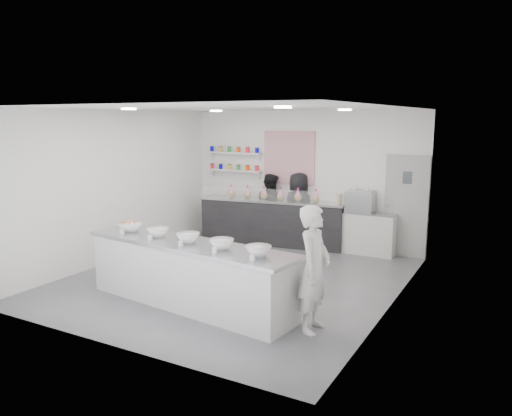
{
  "coord_description": "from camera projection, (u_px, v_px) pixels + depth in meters",
  "views": [
    {
      "loc": [
        4.43,
        -7.29,
        2.84
      ],
      "look_at": [
        0.21,
        0.4,
        1.25
      ],
      "focal_mm": 35.0,
      "sensor_mm": 36.0,
      "label": 1
    }
  ],
  "objects": [
    {
      "name": "back_door",
      "position": [
        406.0,
        207.0,
        10.18
      ],
      "size": [
        0.88,
        0.04,
        2.1
      ],
      "primitive_type": "cube",
      "color": "#969694",
      "rests_on": "floor"
    },
    {
      "name": "downlight_3",
      "position": [
        345.0,
        110.0,
        9.08
      ],
      "size": [
        0.24,
        0.24,
        0.02
      ],
      "primitive_type": "cylinder",
      "color": "white",
      "rests_on": "ceiling"
    },
    {
      "name": "downlight_1",
      "position": [
        283.0,
        107.0,
        6.84
      ],
      "size": [
        0.24,
        0.24,
        0.02
      ],
      "primitive_type": "cylinder",
      "color": "white",
      "rests_on": "ceiling"
    },
    {
      "name": "woman_prep",
      "position": [
        314.0,
        269.0,
        6.62
      ],
      "size": [
        0.44,
        0.64,
        1.72
      ],
      "primitive_type": "imported",
      "rotation": [
        0.0,
        0.0,
        1.61
      ],
      "color": "silver",
      "rests_on": "floor"
    },
    {
      "name": "left_wall",
      "position": [
        116.0,
        186.0,
        9.93
      ],
      "size": [
        0.0,
        6.0,
        6.0
      ],
      "primitive_type": "plane",
      "rotation": [
        1.57,
        0.0,
        1.57
      ],
      "color": "white",
      "rests_on": "floor"
    },
    {
      "name": "label_cards",
      "position": [
        171.0,
        248.0,
        7.04
      ],
      "size": [
        2.66,
        0.04,
        0.07
      ],
      "primitive_type": null,
      "color": "white",
      "rests_on": "prep_counter"
    },
    {
      "name": "downlight_2",
      "position": [
        216.0,
        111.0,
        10.4
      ],
      "size": [
        0.24,
        0.24,
        0.02
      ],
      "primitive_type": "cylinder",
      "color": "white",
      "rests_on": "ceiling"
    },
    {
      "name": "floor",
      "position": [
        235.0,
        279.0,
        8.89
      ],
      "size": [
        6.0,
        6.0,
        0.0
      ],
      "primitive_type": "plane",
      "color": "#515156",
      "rests_on": "ground"
    },
    {
      "name": "sneeze_guard",
      "position": [
        268.0,
        195.0,
        10.92
      ],
      "size": [
        3.25,
        0.45,
        0.28
      ],
      "primitive_type": "cube",
      "rotation": [
        0.0,
        0.0,
        0.13
      ],
      "color": "white",
      "rests_on": "back_bar"
    },
    {
      "name": "right_wall",
      "position": [
        394.0,
        210.0,
        7.32
      ],
      "size": [
        0.0,
        6.0,
        6.0
      ],
      "primitive_type": "plane",
      "rotation": [
        1.57,
        0.0,
        -1.57
      ],
      "color": "white",
      "rests_on": "floor"
    },
    {
      "name": "cookie_bags",
      "position": [
        272.0,
        193.0,
        11.18
      ],
      "size": [
        2.17,
        0.45,
        0.28
      ],
      "primitive_type": null,
      "rotation": [
        0.0,
        0.0,
        0.13
      ],
      "color": "pink",
      "rests_on": "back_bar"
    },
    {
      "name": "back_bar",
      "position": [
        272.0,
        222.0,
        11.3
      ],
      "size": [
        3.38,
        1.05,
        1.03
      ],
      "primitive_type": "cube",
      "rotation": [
        0.0,
        0.0,
        0.13
      ],
      "color": "black",
      "rests_on": "floor"
    },
    {
      "name": "downlight_0",
      "position": [
        129.0,
        109.0,
        8.16
      ],
      "size": [
        0.24,
        0.24,
        0.02
      ],
      "primitive_type": "cylinder",
      "color": "white",
      "rests_on": "ceiling"
    },
    {
      "name": "ceiling",
      "position": [
        234.0,
        108.0,
        8.36
      ],
      "size": [
        6.0,
        6.0,
        0.0
      ],
      "primitive_type": "plane",
      "rotation": [
        3.14,
        0.0,
        0.0
      ],
      "color": "white",
      "rests_on": "floor"
    },
    {
      "name": "preserve_jars",
      "position": [
        234.0,
        159.0,
        11.87
      ],
      "size": [
        1.45,
        0.1,
        0.56
      ],
      "primitive_type": null,
      "color": "red",
      "rests_on": "jar_shelf_lower"
    },
    {
      "name": "staff_right",
      "position": [
        298.0,
        209.0,
        11.21
      ],
      "size": [
        0.85,
        0.6,
        1.64
      ],
      "primitive_type": "imported",
      "rotation": [
        0.0,
        0.0,
        3.04
      ],
      "color": "black",
      "rests_on": "floor"
    },
    {
      "name": "staff_left",
      "position": [
        270.0,
        208.0,
        11.55
      ],
      "size": [
        0.92,
        0.81,
        1.58
      ],
      "primitive_type": "imported",
      "rotation": [
        0.0,
        0.0,
        2.83
      ],
      "color": "black",
      "rests_on": "floor"
    },
    {
      "name": "espresso_machine",
      "position": [
        361.0,
        202.0,
        10.43
      ],
      "size": [
        0.57,
        0.4,
        0.44
      ],
      "primitive_type": "cube",
      "color": "#93969E",
      "rests_on": "espresso_ledge"
    },
    {
      "name": "back_wall",
      "position": [
        303.0,
        178.0,
        11.21
      ],
      "size": [
        5.5,
        0.0,
        5.5
      ],
      "primitive_type": "plane",
      "rotation": [
        1.57,
        0.0,
        0.0
      ],
      "color": "white",
      "rests_on": "floor"
    },
    {
      "name": "prep_counter",
      "position": [
        189.0,
        274.0,
        7.59
      ],
      "size": [
        3.71,
        1.26,
        0.99
      ],
      "primitive_type": "cube",
      "rotation": [
        0.0,
        0.0,
        -0.12
      ],
      "color": "silver",
      "rests_on": "floor"
    },
    {
      "name": "jar_shelf_upper",
      "position": [
        234.0,
        153.0,
        11.86
      ],
      "size": [
        1.45,
        0.22,
        0.04
      ],
      "primitive_type": "cube",
      "color": "silver",
      "rests_on": "back_wall"
    },
    {
      "name": "cup_stacks",
      "position": [
        342.0,
        202.0,
        10.63
      ],
      "size": [
        0.24,
        0.24,
        0.35
      ],
      "primitive_type": null,
      "color": "tan",
      "rests_on": "espresso_ledge"
    },
    {
      "name": "prep_bowls",
      "position": [
        188.0,
        238.0,
        7.49
      ],
      "size": [
        2.99,
        0.81,
        0.14
      ],
      "primitive_type": null,
      "rotation": [
        0.0,
        0.0,
        -0.12
      ],
      "color": "white",
      "rests_on": "prep_counter"
    },
    {
      "name": "espresso_ledge",
      "position": [
        366.0,
        233.0,
        10.48
      ],
      "size": [
        1.2,
        0.38,
        0.89
      ],
      "primitive_type": "cube",
      "color": "silver",
      "rests_on": "floor"
    },
    {
      "name": "jar_shelf_lower",
      "position": [
        234.0,
        170.0,
        11.94
      ],
      "size": [
        1.45,
        0.22,
        0.04
      ],
      "primitive_type": "cube",
      "color": "silver",
      "rests_on": "back_wall"
    },
    {
      "name": "pattern_panel",
      "position": [
        289.0,
        158.0,
        11.28
      ],
      "size": [
        1.25,
        0.03,
        1.2
      ],
      "primitive_type": "cube",
      "color": "#AD3453",
      "rests_on": "back_wall"
    }
  ]
}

